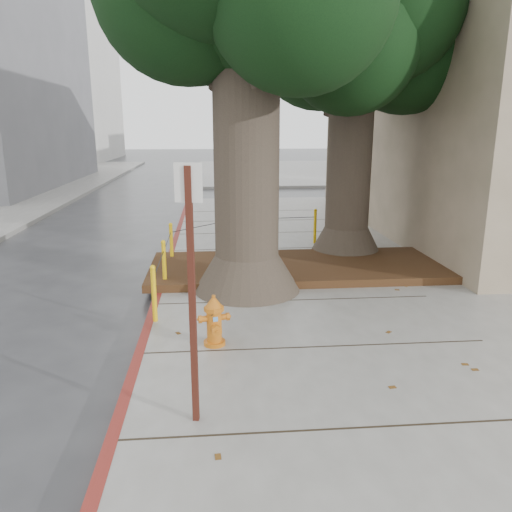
{
  "coord_description": "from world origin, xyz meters",
  "views": [
    {
      "loc": [
        -0.93,
        -6.5,
        3.21
      ],
      "look_at": [
        -0.22,
        1.6,
        1.1
      ],
      "focal_mm": 35.0,
      "sensor_mm": 36.0,
      "label": 1
    }
  ],
  "objects_px": {
    "car_red": "(423,175)",
    "signpost": "(192,283)",
    "fire_hydrant": "(214,321)",
    "car_silver": "(374,184)"
  },
  "relations": [
    {
      "from": "car_red",
      "to": "signpost",
      "type": "bearing_deg",
      "value": 153.51
    },
    {
      "from": "car_silver",
      "to": "car_red",
      "type": "distance_m",
      "value": 4.68
    },
    {
      "from": "signpost",
      "to": "fire_hydrant",
      "type": "bearing_deg",
      "value": 93.47
    },
    {
      "from": "fire_hydrant",
      "to": "signpost",
      "type": "distance_m",
      "value": 2.24
    },
    {
      "from": "fire_hydrant",
      "to": "signpost",
      "type": "height_order",
      "value": "signpost"
    },
    {
      "from": "fire_hydrant",
      "to": "car_silver",
      "type": "distance_m",
      "value": 18.53
    },
    {
      "from": "fire_hydrant",
      "to": "car_red",
      "type": "xyz_separation_m",
      "value": [
        11.44,
        19.73,
        0.16
      ]
    },
    {
      "from": "signpost",
      "to": "car_red",
      "type": "height_order",
      "value": "signpost"
    },
    {
      "from": "signpost",
      "to": "car_red",
      "type": "distance_m",
      "value": 24.59
    },
    {
      "from": "fire_hydrant",
      "to": "car_silver",
      "type": "xyz_separation_m",
      "value": [
        7.79,
        16.82,
        0.04
      ]
    }
  ]
}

